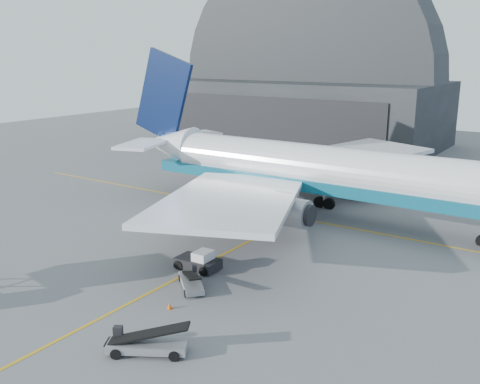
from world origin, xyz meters
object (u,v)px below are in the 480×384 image
Objects in this scene: airliner at (312,170)px; belt_loader_b at (191,282)px; pushback_tug at (199,262)px; belt_loader_a at (147,344)px.

belt_loader_b is at bearing -87.21° from airliner.
belt_loader_a reaches higher than pushback_tug.
belt_loader_b is (1.06, -21.81, -4.49)m from airliner.
belt_loader_a is (5.26, -11.57, -0.04)m from pushback_tug.
belt_loader_b is at bearing 82.22° from belt_loader_a.
belt_loader_b is (-3.51, 8.43, -0.09)m from belt_loader_a.
belt_loader_a is 9.13m from belt_loader_b.
airliner is 30.90m from belt_loader_a.
pushback_tug is 0.75× the size of belt_loader_a.
airliner is at bearing 86.09° from pushback_tug.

